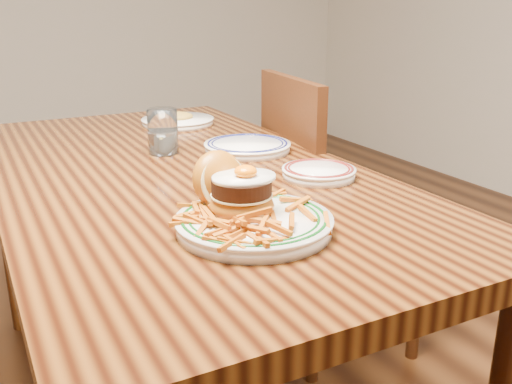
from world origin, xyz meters
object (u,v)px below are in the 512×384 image
chair_right (324,209)px  side_plate (319,172)px  table (177,202)px  main_plate (248,210)px

chair_right → side_plate: 0.54m
chair_right → table: bearing=22.9°
chair_right → main_plate: (-0.57, -0.59, 0.29)m
main_plate → side_plate: 0.36m
side_plate → table: bearing=154.0°
main_plate → side_plate: (0.29, 0.21, -0.02)m
main_plate → side_plate: size_ratio=1.66×
table → main_plate: 0.46m
table → side_plate: size_ratio=8.80×
table → main_plate: size_ratio=5.30×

